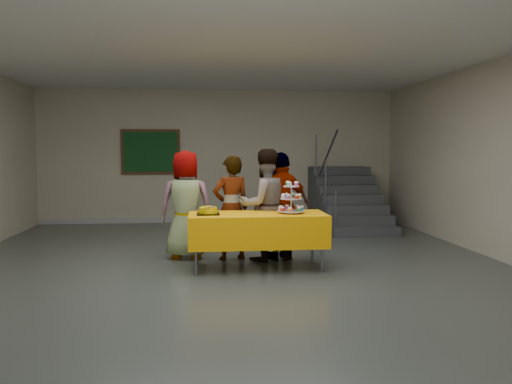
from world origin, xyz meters
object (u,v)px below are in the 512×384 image
Objects in this scene: schoolchild_a at (186,205)px; bear_cake at (208,210)px; schoolchild_c at (265,205)px; bake_table at (258,229)px; schoolchild_b at (231,208)px; cupcake_stand at (291,201)px; staircase at (345,203)px; schoolchild_d at (282,206)px; noticeboard at (151,152)px.

bear_cake is at bearing 118.05° from schoolchild_a.
bear_cake is 0.22× the size of schoolchild_c.
schoolchild_b is (-0.33, 0.64, 0.22)m from bake_table.
schoolchild_c is at bearing 119.67° from cupcake_stand.
schoolchild_c reaches higher than bake_table.
cupcake_stand is at bearing -116.31° from staircase.
cupcake_stand reaches higher than bake_table.
schoolchild_b reaches higher than cupcake_stand.
schoolchild_d is at bearing 27.58° from bear_cake.
schoolchild_a is at bearing -29.00° from schoolchild_b.
bake_table is 1.31m from schoolchild_a.
schoolchild_a is at bearing -76.52° from noticeboard.
staircase is at bearing -132.12° from schoolchild_a.
schoolchild_b is 4.32m from noticeboard.
schoolchild_d is (1.43, -0.24, -0.01)m from schoolchild_a.
bear_cake is 0.22× the size of schoolchild_d.
noticeboard reaches higher than cupcake_stand.
noticeboard is (-1.58, 3.94, 0.82)m from schoolchild_b.
cupcake_stand is 1.24× the size of bear_cake.
schoolchild_b is 1.20× the size of noticeboard.
schoolchild_c is 1.03× the size of schoolchild_d.
noticeboard reaches higher than schoolchild_b.
bear_cake is at bearing -178.44° from bake_table.
bake_table is 0.75m from schoolchild_b.
schoolchild_d is (0.27, 0.03, -0.02)m from schoolchild_c.
bake_table is at bearing 101.22° from schoolchild_b.
staircase is 1.85× the size of noticeboard.
cupcake_stand is 0.34× the size of noticeboard.
bear_cake is 0.75m from schoolchild_b.
schoolchild_a is at bearing -28.58° from schoolchild_c.
staircase is at bearing 51.47° from bear_cake.
schoolchild_b is (-0.79, 0.64, -0.16)m from cupcake_stand.
schoolchild_b is 0.97× the size of schoolchild_d.
schoolchild_d is at bearing -120.67° from staircase.
schoolchild_b is 0.94× the size of schoolchild_c.
cupcake_stand is at bearing 157.75° from schoolchild_a.
noticeboard reaches higher than schoolchild_d.
noticeboard is (-1.23, 4.60, 0.77)m from bear_cake.
schoolchild_b is at bearing 141.07° from cupcake_stand.
schoolchild_c is 0.69× the size of staircase.
cupcake_stand is (0.47, -0.00, 0.38)m from bake_table.
schoolchild_a is 4.45m from staircase.
cupcake_stand is 5.20m from noticeboard.
noticeboard reaches higher than bake_table.
cupcake_stand is 0.27× the size of schoolchild_c.
noticeboard is (-0.91, 3.78, 0.78)m from schoolchild_a.
bear_cake is at bearing -179.11° from cupcake_stand.
schoolchild_b is at bearing -28.15° from schoolchild_c.
schoolchild_c is at bearing -62.89° from noticeboard.
noticeboard is (-4.23, 0.84, 1.11)m from staircase.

